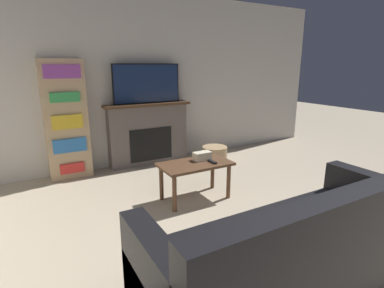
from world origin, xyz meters
name	(u,v)px	position (x,y,z in m)	size (l,w,h in m)	color
wall_back	(150,80)	(0.00, 4.07, 1.35)	(6.91, 0.06, 2.70)	beige
fireplace	(148,133)	(-0.12, 3.93, 0.51)	(1.40, 0.28, 1.00)	#605651
tv	(147,84)	(-0.12, 3.91, 1.31)	(1.10, 0.03, 0.61)	black
couch	(296,254)	(-0.30, 0.66, 0.29)	(2.22, 0.92, 0.88)	black
coffee_table	(195,169)	(-0.15, 2.34, 0.39)	(0.86, 0.48, 0.46)	brown
tissue_box	(202,156)	(-0.01, 2.40, 0.51)	(0.22, 0.12, 0.10)	beige
remote_control	(212,162)	(0.03, 2.25, 0.47)	(0.04, 0.15, 0.02)	black
bookshelf	(66,120)	(-1.35, 3.90, 0.84)	(0.57, 0.29, 1.68)	tan
storage_basket	(215,153)	(0.91, 3.50, 0.12)	(0.42, 0.42, 0.24)	tan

